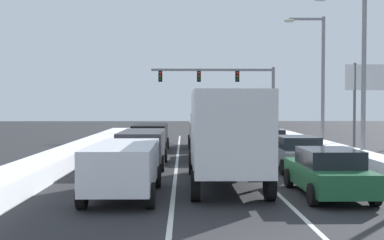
{
  "coord_description": "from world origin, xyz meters",
  "views": [
    {
      "loc": [
        -1.38,
        -8.17,
        2.92
      ],
      "look_at": [
        -0.79,
        23.62,
        1.85
      ],
      "focal_mm": 44.21,
      "sensor_mm": 36.0,
      "label": 1
    }
  ],
  "objects": [
    {
      "name": "snow_bank_left_shoulder",
      "position": [
        -7.0,
        16.79,
        0.37
      ],
      "size": [
        1.67,
        36.94,
        0.74
      ],
      "primitive_type": "cube",
      "color": "white",
      "rests_on": "ground"
    },
    {
      "name": "lane_stripe_between_right_lane_and_center_lane",
      "position": [
        1.7,
        16.79,
        0.0
      ],
      "size": [
        0.14,
        36.94,
        0.01
      ],
      "primitive_type": "cube",
      "color": "silver",
      "rests_on": "ground"
    },
    {
      "name": "roadside_sign_right",
      "position": [
        10.34,
        21.19,
        4.02
      ],
      "size": [
        3.2,
        0.16,
        5.5
      ],
      "color": "#59595B",
      "rests_on": "ground"
    },
    {
      "name": "sedan_navy_center_lane_second",
      "position": [
        -0.03,
        16.84,
        0.76
      ],
      "size": [
        2.0,
        4.5,
        1.51
      ],
      "color": "navy",
      "rests_on": "ground"
    },
    {
      "name": "suv_white_left_lane_nearest",
      "position": [
        -3.25,
        6.62,
        1.02
      ],
      "size": [
        2.16,
        4.9,
        1.67
      ],
      "color": "silver",
      "rests_on": "ground"
    },
    {
      "name": "box_truck_center_lane_nearest",
      "position": [
        0.11,
        8.4,
        1.9
      ],
      "size": [
        2.53,
        7.2,
        3.36
      ],
      "color": "#B7BABF",
      "rests_on": "ground"
    },
    {
      "name": "traffic_light_gantry",
      "position": [
        2.77,
        33.57,
        4.74
      ],
      "size": [
        10.94,
        0.47,
        6.2
      ],
      "color": "slate",
      "rests_on": "ground"
    },
    {
      "name": "suv_tan_center_lane_third",
      "position": [
        0.04,
        23.85,
        1.02
      ],
      "size": [
        2.16,
        4.9,
        1.67
      ],
      "color": "#937F60",
      "rests_on": "ground"
    },
    {
      "name": "suv_charcoal_left_lane_second",
      "position": [
        -3.28,
        13.87,
        1.02
      ],
      "size": [
        2.16,
        4.9,
        1.67
      ],
      "color": "#38383D",
      "rests_on": "ground"
    },
    {
      "name": "sedan_green_right_lane_nearest",
      "position": [
        3.21,
        6.67,
        0.76
      ],
      "size": [
        2.0,
        4.5,
        1.51
      ],
      "color": "#1E5633",
      "rests_on": "ground"
    },
    {
      "name": "snow_bank_right_shoulder",
      "position": [
        7.0,
        16.79,
        0.33
      ],
      "size": [
        1.26,
        36.94,
        0.66
      ],
      "primitive_type": "cube",
      "color": "white",
      "rests_on": "ground"
    },
    {
      "name": "street_lamp_right_far",
      "position": [
        7.19,
        21.83,
        5.05
      ],
      "size": [
        2.66,
        0.36,
        8.48
      ],
      "color": "gray",
      "rests_on": "ground"
    },
    {
      "name": "ground_plane",
      "position": [
        0.0,
        13.43,
        0.0
      ],
      "size": [
        120.0,
        120.0,
        0.0
      ],
      "primitive_type": "plane",
      "color": "#28282B"
    },
    {
      "name": "sedan_red_right_lane_third",
      "position": [
        3.36,
        18.46,
        0.76
      ],
      "size": [
        2.0,
        4.5,
        1.51
      ],
      "color": "maroon",
      "rests_on": "ground"
    },
    {
      "name": "lane_stripe_between_center_lane_and_left_lane",
      "position": [
        -1.7,
        16.79,
        0.0
      ],
      "size": [
        0.14,
        36.94,
        0.01
      ],
      "primitive_type": "cube",
      "color": "silver",
      "rests_on": "ground"
    },
    {
      "name": "street_lamp_right_mid",
      "position": [
        7.21,
        15.11,
        4.99
      ],
      "size": [
        2.66,
        0.36,
        8.36
      ],
      "color": "gray",
      "rests_on": "ground"
    },
    {
      "name": "sedan_gray_right_lane_second",
      "position": [
        3.63,
        12.57,
        0.76
      ],
      "size": [
        2.0,
        4.5,
        1.51
      ],
      "color": "slate",
      "rests_on": "ground"
    },
    {
      "name": "suv_black_left_lane_third",
      "position": [
        -3.41,
        21.09,
        1.02
      ],
      "size": [
        2.16,
        4.9,
        1.67
      ],
      "color": "black",
      "rests_on": "ground"
    }
  ]
}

